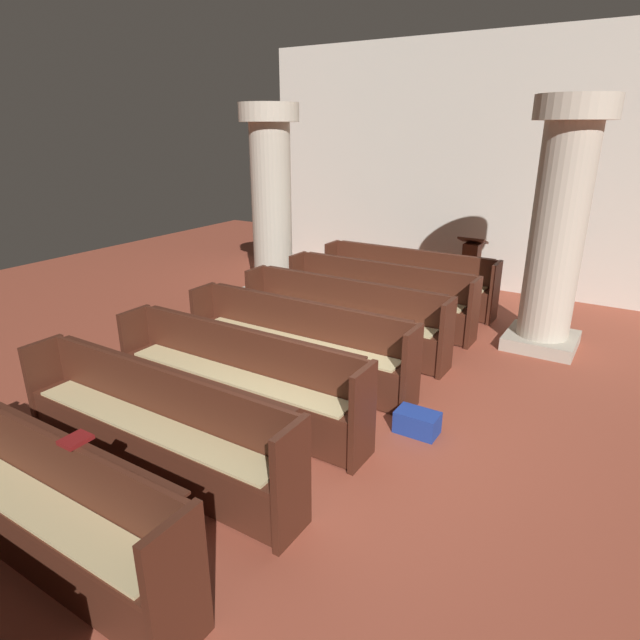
{
  "coord_description": "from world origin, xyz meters",
  "views": [
    {
      "loc": [
        2.29,
        -4.07,
        2.94
      ],
      "look_at": [
        -0.88,
        1.02,
        0.75
      ],
      "focal_mm": 29.72,
      "sensor_mm": 36.0,
      "label": 1
    }
  ],
  "objects_px": {
    "pew_row_1": "(378,294)",
    "pew_row_5": "(152,423)",
    "pew_row_4": "(236,375)",
    "kneeler_box_blue": "(417,422)",
    "pew_row_3": "(297,340)",
    "pew_row_2": "(343,314)",
    "pew_row_0": "(407,277)",
    "hymn_book": "(76,440)",
    "lectern": "(470,270)",
    "pillar_far_side": "(271,201)",
    "pew_row_6": "(28,494)",
    "pillar_aisle_side": "(559,225)"
  },
  "relations": [
    {
      "from": "pillar_aisle_side",
      "to": "pew_row_5",
      "type": "bearing_deg",
      "value": -115.55
    },
    {
      "from": "pillar_aisle_side",
      "to": "hymn_book",
      "type": "relative_size",
      "value": 17.9
    },
    {
      "from": "pew_row_1",
      "to": "pew_row_6",
      "type": "bearing_deg",
      "value": -90.0
    },
    {
      "from": "pillar_far_side",
      "to": "lectern",
      "type": "xyz_separation_m",
      "value": [
        3.01,
        2.02,
        -1.28
      ]
    },
    {
      "from": "pew_row_5",
      "to": "pillar_aisle_side",
      "type": "bearing_deg",
      "value": 64.45
    },
    {
      "from": "pew_row_0",
      "to": "pillar_aisle_side",
      "type": "relative_size",
      "value": 0.92
    },
    {
      "from": "pew_row_6",
      "to": "pillar_aisle_side",
      "type": "distance_m",
      "value": 6.61
    },
    {
      "from": "pew_row_1",
      "to": "pew_row_5",
      "type": "distance_m",
      "value": 4.48
    },
    {
      "from": "pew_row_6",
      "to": "hymn_book",
      "type": "relative_size",
      "value": 16.38
    },
    {
      "from": "pew_row_1",
      "to": "pillar_aisle_side",
      "type": "distance_m",
      "value": 2.69
    },
    {
      "from": "pew_row_3",
      "to": "kneeler_box_blue",
      "type": "relative_size",
      "value": 7.06
    },
    {
      "from": "pew_row_2",
      "to": "pew_row_5",
      "type": "distance_m",
      "value": 3.36
    },
    {
      "from": "pew_row_0",
      "to": "pew_row_4",
      "type": "bearing_deg",
      "value": -90.0
    },
    {
      "from": "pew_row_5",
      "to": "hymn_book",
      "type": "distance_m",
      "value": 1.11
    },
    {
      "from": "pew_row_3",
      "to": "hymn_book",
      "type": "xyz_separation_m",
      "value": [
        0.38,
        -3.17,
        0.46
      ]
    },
    {
      "from": "pew_row_1",
      "to": "lectern",
      "type": "bearing_deg",
      "value": 73.64
    },
    {
      "from": "pillar_aisle_side",
      "to": "lectern",
      "type": "bearing_deg",
      "value": 130.12
    },
    {
      "from": "pew_row_2",
      "to": "pillar_aisle_side",
      "type": "height_order",
      "value": "pillar_aisle_side"
    },
    {
      "from": "pew_row_5",
      "to": "pillar_far_side",
      "type": "xyz_separation_m",
      "value": [
        -2.31,
        4.87,
        1.21
      ]
    },
    {
      "from": "pillar_aisle_side",
      "to": "pew_row_1",
      "type": "bearing_deg",
      "value": -169.29
    },
    {
      "from": "kneeler_box_blue",
      "to": "pew_row_0",
      "type": "bearing_deg",
      "value": 114.79
    },
    {
      "from": "pew_row_0",
      "to": "pew_row_4",
      "type": "distance_m",
      "value": 4.48
    },
    {
      "from": "pew_row_2",
      "to": "pew_row_6",
      "type": "relative_size",
      "value": 1.0
    },
    {
      "from": "pew_row_4",
      "to": "pew_row_5",
      "type": "distance_m",
      "value": 1.12
    },
    {
      "from": "kneeler_box_blue",
      "to": "pew_row_3",
      "type": "bearing_deg",
      "value": 167.71
    },
    {
      "from": "pew_row_0",
      "to": "hymn_book",
      "type": "height_order",
      "value": "hymn_book"
    },
    {
      "from": "pew_row_6",
      "to": "kneeler_box_blue",
      "type": "relative_size",
      "value": 7.06
    },
    {
      "from": "pew_row_0",
      "to": "pillar_far_side",
      "type": "relative_size",
      "value": 0.92
    },
    {
      "from": "pew_row_0",
      "to": "pew_row_4",
      "type": "height_order",
      "value": "same"
    },
    {
      "from": "pew_row_1",
      "to": "pew_row_4",
      "type": "bearing_deg",
      "value": -90.0
    },
    {
      "from": "pew_row_2",
      "to": "hymn_book",
      "type": "height_order",
      "value": "hymn_book"
    },
    {
      "from": "pew_row_1",
      "to": "pillar_aisle_side",
      "type": "relative_size",
      "value": 0.92
    },
    {
      "from": "pew_row_1",
      "to": "pillar_aisle_side",
      "type": "xyz_separation_m",
      "value": [
        2.36,
        0.45,
        1.21
      ]
    },
    {
      "from": "pew_row_3",
      "to": "lectern",
      "type": "height_order",
      "value": "lectern"
    },
    {
      "from": "pew_row_1",
      "to": "pew_row_4",
      "type": "relative_size",
      "value": 1.0
    },
    {
      "from": "pew_row_4",
      "to": "kneeler_box_blue",
      "type": "height_order",
      "value": "pew_row_4"
    },
    {
      "from": "pew_row_0",
      "to": "pew_row_4",
      "type": "xyz_separation_m",
      "value": [
        0.0,
        -4.48,
        0.0
      ]
    },
    {
      "from": "pew_row_1",
      "to": "pew_row_2",
      "type": "relative_size",
      "value": 1.0
    },
    {
      "from": "pew_row_0",
      "to": "pew_row_6",
      "type": "xyz_separation_m",
      "value": [
        0.0,
        -6.73,
        0.0
      ]
    },
    {
      "from": "hymn_book",
      "to": "lectern",
      "type": "bearing_deg",
      "value": 87.65
    },
    {
      "from": "pew_row_6",
      "to": "hymn_book",
      "type": "xyz_separation_m",
      "value": [
        0.38,
        0.19,
        0.46
      ]
    },
    {
      "from": "pew_row_5",
      "to": "pillar_far_side",
      "type": "height_order",
      "value": "pillar_far_side"
    },
    {
      "from": "pillar_aisle_side",
      "to": "hymn_book",
      "type": "xyz_separation_m",
      "value": [
        -1.97,
        -5.86,
        -0.75
      ]
    },
    {
      "from": "pew_row_0",
      "to": "pew_row_1",
      "type": "height_order",
      "value": "same"
    },
    {
      "from": "pew_row_2",
      "to": "pew_row_6",
      "type": "xyz_separation_m",
      "value": [
        0.0,
        -4.48,
        0.0
      ]
    },
    {
      "from": "pew_row_5",
      "to": "lectern",
      "type": "bearing_deg",
      "value": 84.15
    },
    {
      "from": "pew_row_5",
      "to": "hymn_book",
      "type": "relative_size",
      "value": 16.38
    },
    {
      "from": "pew_row_4",
      "to": "pillar_aisle_side",
      "type": "distance_m",
      "value": 4.64
    },
    {
      "from": "pillar_aisle_side",
      "to": "pillar_far_side",
      "type": "bearing_deg",
      "value": -179.28
    },
    {
      "from": "pew_row_0",
      "to": "kneeler_box_blue",
      "type": "relative_size",
      "value": 7.06
    }
  ]
}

